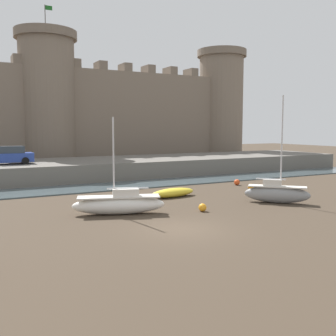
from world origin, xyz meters
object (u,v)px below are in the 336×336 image
sailboat_near_channel_right (277,193)px  mooring_buoy_near_shore (203,207)px  sailboat_near_channel_left (119,204)px  car_quay_east (9,156)px  rowboat_foreground_left (173,192)px  mooring_buoy_off_centre (237,182)px  mooring_buoy_near_channel (251,187)px

sailboat_near_channel_right → mooring_buoy_near_shore: bearing=179.8°
sailboat_near_channel_left → car_quay_east: 17.22m
rowboat_foreground_left → mooring_buoy_off_centre: size_ratio=7.10×
car_quay_east → mooring_buoy_near_shore: bearing=-64.0°
mooring_buoy_off_centre → mooring_buoy_near_channel: 2.66m
sailboat_near_channel_left → car_quay_east: (-4.20, 16.59, 1.89)m
sailboat_near_channel_right → sailboat_near_channel_left: bearing=171.2°
rowboat_foreground_left → car_quay_east: size_ratio=0.89×
mooring_buoy_near_channel → sailboat_near_channel_left: bearing=-164.3°
mooring_buoy_near_shore → car_quay_east: 20.38m
rowboat_foreground_left → mooring_buoy_near_shore: size_ratio=7.61×
sailboat_near_channel_left → mooring_buoy_near_shore: (4.69, -1.61, -0.38)m
mooring_buoy_off_centre → mooring_buoy_near_channel: bearing=-102.9°
sailboat_near_channel_left → rowboat_foreground_left: sailboat_near_channel_left is taller
sailboat_near_channel_left → mooring_buoy_off_centre: 14.58m
sailboat_near_channel_left → sailboat_near_channel_right: 10.66m
car_quay_east → sailboat_near_channel_right: bearing=-51.0°
mooring_buoy_off_centre → mooring_buoy_near_shore: mooring_buoy_off_centre is taller
sailboat_near_channel_left → rowboat_foreground_left: bearing=32.9°
mooring_buoy_off_centre → mooring_buoy_near_channel: mooring_buoy_off_centre is taller
mooring_buoy_near_channel → sailboat_near_channel_right: bearing=-112.0°
mooring_buoy_off_centre → car_quay_east: car_quay_east is taller
sailboat_near_channel_right → rowboat_foreground_left: size_ratio=1.94×
mooring_buoy_off_centre → rowboat_foreground_left: bearing=-161.4°
sailboat_near_channel_right → mooring_buoy_near_shore: sailboat_near_channel_right is taller
sailboat_near_channel_left → car_quay_east: bearing=104.2°
sailboat_near_channel_left → sailboat_near_channel_right: sailboat_near_channel_right is taller
rowboat_foreground_left → mooring_buoy_off_centre: (7.75, 2.60, -0.08)m
mooring_buoy_off_centre → mooring_buoy_near_shore: size_ratio=1.07×
sailboat_near_channel_right → car_quay_east: size_ratio=1.73×
mooring_buoy_near_shore → car_quay_east: (-8.89, 18.20, 2.28)m
car_quay_east → mooring_buoy_near_channel: bearing=-37.8°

